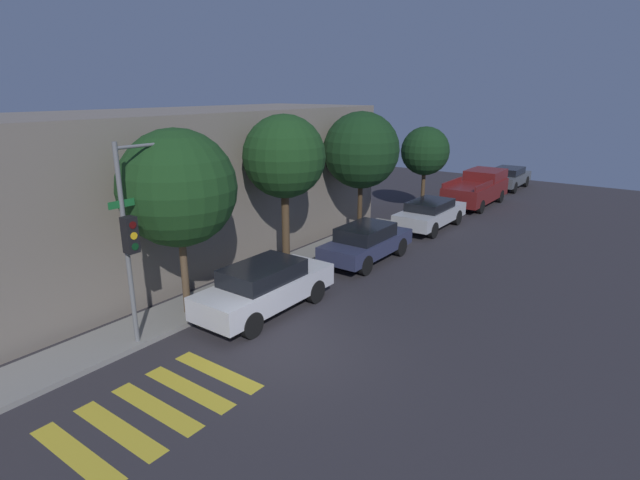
{
  "coord_description": "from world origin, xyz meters",
  "views": [
    {
      "loc": [
        -8.63,
        -7.32,
        6.43
      ],
      "look_at": [
        4.23,
        2.1,
        1.6
      ],
      "focal_mm": 28.0,
      "sensor_mm": 36.0,
      "label": 1
    }
  ],
  "objects": [
    {
      "name": "crosswalk",
      "position": [
        -3.4,
        0.8,
        0.0
      ],
      "size": [
        3.93,
        2.6,
        0.0
      ],
      "color": "gold",
      "rests_on": "ground"
    },
    {
      "name": "tree_behind_truck",
      "position": [
        15.89,
        3.79,
        3.32
      ],
      "size": [
        2.53,
        2.53,
        4.6
      ],
      "color": "#4C3823",
      "rests_on": "ground"
    },
    {
      "name": "tree_near_corner",
      "position": [
        -0.06,
        3.79,
        3.83
      ],
      "size": [
        3.26,
        3.26,
        5.47
      ],
      "color": "brown",
      "rests_on": "ground"
    },
    {
      "name": "sedan_near_corner",
      "position": [
        1.49,
        2.1,
        0.83
      ],
      "size": [
        4.63,
        1.74,
        1.55
      ],
      "color": "silver",
      "rests_on": "ground"
    },
    {
      "name": "traffic_light_pole",
      "position": [
        -1.57,
        3.37,
        3.45
      ],
      "size": [
        2.33,
        0.56,
        5.26
      ],
      "color": "slate",
      "rests_on": "ground"
    },
    {
      "name": "sidewalk",
      "position": [
        0.0,
        4.05,
        0.07
      ],
      "size": [
        26.0,
        1.69,
        0.14
      ],
      "primitive_type": "cube",
      "color": "gray",
      "rests_on": "ground"
    },
    {
      "name": "building_row",
      "position": [
        0.0,
        8.29,
        2.84
      ],
      "size": [
        26.0,
        6.0,
        5.68
      ],
      "primitive_type": "cube",
      "color": "slate",
      "rests_on": "ground"
    },
    {
      "name": "sedan_far_end",
      "position": [
        13.15,
        2.1,
        0.77
      ],
      "size": [
        4.63,
        1.81,
        1.39
      ],
      "color": "#B7BABF",
      "rests_on": "ground"
    },
    {
      "name": "sedan_tail_of_row",
      "position": [
        25.63,
        2.1,
        0.78
      ],
      "size": [
        4.47,
        1.85,
        1.43
      ],
      "color": "#4C5156",
      "rests_on": "ground"
    },
    {
      "name": "pickup_truck",
      "position": [
        19.59,
        2.1,
        0.97
      ],
      "size": [
        5.48,
        2.08,
        1.88
      ],
      "color": "maroon",
      "rests_on": "ground"
    },
    {
      "name": "tree_midblock",
      "position": [
        4.47,
        3.79,
        4.2
      ],
      "size": [
        2.86,
        2.86,
        5.66
      ],
      "color": "#4C3823",
      "rests_on": "ground"
    },
    {
      "name": "sedan_middle",
      "position": [
        7.27,
        2.1,
        0.78
      ],
      "size": [
        4.37,
        1.75,
        1.45
      ],
      "color": "#2D3351",
      "rests_on": "ground"
    },
    {
      "name": "ground_plane",
      "position": [
        0.0,
        0.0,
        0.0
      ],
      "size": [
        60.0,
        60.0,
        0.0
      ],
      "primitive_type": "plane",
      "color": "#2D2B30"
    },
    {
      "name": "tree_far_end",
      "position": [
        9.49,
        3.79,
        3.96
      ],
      "size": [
        3.22,
        3.22,
        5.58
      ],
      "color": "#42301E",
      "rests_on": "ground"
    }
  ]
}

